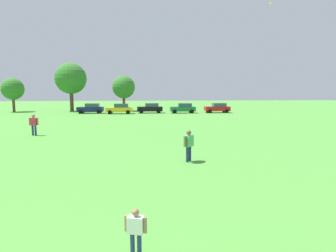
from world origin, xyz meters
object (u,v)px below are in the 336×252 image
Objects in this scene: parked_car_yellow_1 at (120,109)px; tree_center at (71,79)px; parked_car_navy_0 at (91,108)px; parked_car_green_3 at (183,108)px; bystander_near_trees at (34,123)px; child_kite_flyer at (136,228)px; adult_bystander at (189,143)px; tree_far_left at (13,89)px; parked_car_black_2 at (150,108)px; tree_far_right at (124,87)px; parked_car_red_4 at (218,108)px.

tree_center is at bearing -37.56° from parked_car_yellow_1.
parked_car_green_3 is at bearing 177.34° from parked_car_navy_0.
bystander_near_trees is at bearing 88.84° from parked_car_navy_0.
child_kite_flyer is 0.66× the size of adult_bystander.
adult_bystander is 33.52m from parked_car_yellow_1.
bystander_near_trees is at bearing -64.17° from tree_far_left.
adult_bystander is 0.39× the size of parked_car_black_2.
tree_far_left is 10.27m from tree_center.
tree_far_left is 0.68× the size of tree_center.
parked_car_black_2 reaches higher than child_kite_flyer.
parked_car_black_2 is 0.48× the size of tree_center.
parked_car_navy_0 is at bearing -15.30° from parked_car_yellow_1.
tree_far_right is (-4.83, 5.53, 3.62)m from parked_car_black_2.
child_kite_flyer is at bearing 80.29° from parked_car_green_3.
tree_far_left is at bearing -178.52° from tree_far_right.
tree_far_right reaches higher than parked_car_yellow_1.
bystander_near_trees is 24.25m from parked_car_navy_0.
parked_car_navy_0 is at bearing -1.41° from parked_car_red_4.
child_kite_flyer is 50.73m from tree_center.
bystander_near_trees reaches higher than parked_car_yellow_1.
parked_car_black_2 is (10.02, -0.10, 0.00)m from parked_car_navy_0.
parked_car_red_4 is 0.48× the size of tree_center.
bystander_near_trees is 0.42× the size of parked_car_yellow_1.
parked_car_navy_0 is at bearing -0.60° from parked_car_black_2.
parked_car_green_3 is 0.65× the size of tree_far_right.
parked_car_navy_0 is at bearing -2.66° from parked_car_green_3.
tree_far_left is at bearing -8.53° from parked_car_red_4.
adult_bystander is 15.31m from bystander_near_trees.
parked_car_yellow_1 and parked_car_red_4 have the same top height.
parked_car_black_2 is (5.10, 1.24, 0.00)m from parked_car_yellow_1.
parked_car_black_2 is 8.19m from tree_far_right.
adult_bystander reaches higher than parked_car_black_2.
tree_far_left is (-30.25, 5.64, 3.25)m from parked_car_green_3.
adult_bystander is 35.41m from parked_car_red_4.
tree_center is at bearing 5.92° from tree_far_left.
bystander_near_trees is at bearing 55.55° from parked_car_green_3.
parked_car_yellow_1 and parked_car_green_3 have the same top height.
tree_far_left reaches higher than bystander_near_trees.
parked_car_red_4 is 36.87m from tree_far_left.
parked_car_green_3 reaches higher than child_kite_flyer.
tree_center is at bearing 176.91° from tree_far_right.
adult_bystander is 40.31m from tree_far_right.
parked_car_navy_0 is (0.49, 24.25, -0.21)m from bystander_near_trees.
parked_car_yellow_1 is at bearing -92.25° from tree_far_right.
parked_car_green_3 is at bearing 173.68° from parked_car_black_2.
parked_car_red_4 is (22.21, 23.71, -0.21)m from bystander_near_trees.
parked_car_yellow_1 is 0.71× the size of tree_far_left.
tree_center reaches higher than parked_car_yellow_1.
tree_far_left reaches higher than parked_car_navy_0.
child_kite_flyer is 0.26× the size of parked_car_black_2.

